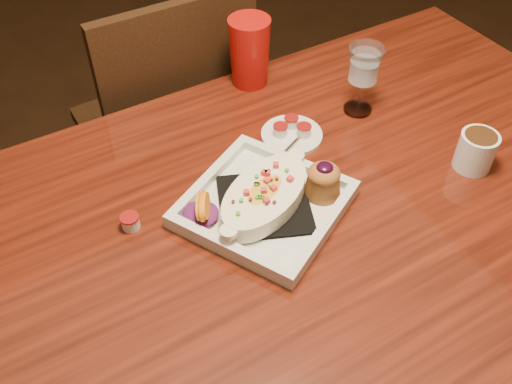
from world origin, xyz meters
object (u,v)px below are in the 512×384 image
table (297,244)px  plate (270,198)px  chair_far (170,127)px  coffee_mug (477,149)px  goblet (364,68)px  red_tumbler (250,52)px  saucer (292,133)px

table → plate: size_ratio=4.26×
chair_far → coffee_mug: size_ratio=9.18×
table → chair_far: chair_far is taller
table → plate: (-0.05, 0.03, 0.12)m
chair_far → goblet: (0.28, -0.44, 0.35)m
plate → goblet: 0.36m
table → goblet: (0.28, 0.19, 0.20)m
chair_far → red_tumbler: (0.13, -0.23, 0.32)m
plate → saucer: bearing=17.6°
table → plate: 0.14m
table → goblet: bearing=34.0°
goblet → saucer: size_ratio=1.21×
chair_far → red_tumbler: size_ratio=5.89×
table → plate: bearing=143.7°
coffee_mug → goblet: size_ratio=0.65×
coffee_mug → saucer: (-0.26, 0.25, -0.03)m
coffee_mug → red_tumbler: bearing=96.6°
coffee_mug → saucer: coffee_mug is taller
table → red_tumbler: bearing=72.5°
plate → coffee_mug: plate is taller
plate → goblet: size_ratio=2.27×
chair_far → saucer: (0.10, -0.45, 0.25)m
table → red_tumbler: 0.45m
goblet → saucer: 0.20m
chair_far → red_tumbler: chair_far is taller
goblet → table: bearing=-146.0°
chair_far → saucer: 0.52m
goblet → red_tumbler: red_tumbler is taller
coffee_mug → goblet: 0.28m
chair_far → plate: (-0.05, -0.60, 0.27)m
table → saucer: size_ratio=11.73×
coffee_mug → chair_far: bearing=97.4°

